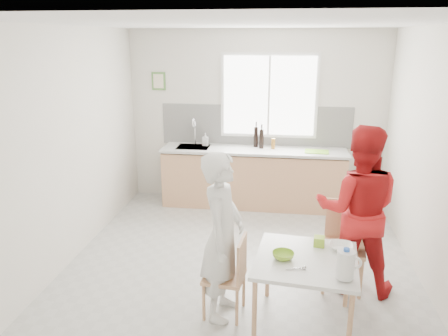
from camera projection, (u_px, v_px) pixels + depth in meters
The scene contains 21 objects.
ground at pixel (240, 265), 5.13m from camera, with size 4.50×4.50×0.00m, color #B7B7B2.
room_shell at pixel (241, 127), 4.65m from camera, with size 4.50×4.50×4.50m.
window at pixel (269, 96), 6.72m from camera, with size 1.50×0.06×1.30m.
backsplash at pixel (255, 126), 6.90m from camera, with size 3.00×0.02×0.65m, color white.
picture_frame at pixel (159, 81), 6.90m from camera, with size 0.22×0.03×0.28m.
kitchen_counter at pixel (253, 180), 6.86m from camera, with size 2.84×0.64×1.37m.
dining_table at pixel (306, 266), 3.89m from camera, with size 0.97×0.97×0.68m.
chair_left at pixel (230, 273), 4.10m from camera, with size 0.41×0.41×0.80m.
chair_far at pixel (344, 240), 4.60m from camera, with size 0.47×0.47×0.93m.
person_white at pixel (222, 237), 4.01m from camera, with size 0.59×0.39×1.61m, color white.
person_red at pixel (357, 210), 4.43m from camera, with size 0.86×0.67×1.76m, color red.
bowl_green at pixel (283, 255), 3.86m from camera, with size 0.19×0.19×0.06m, color #91C52D.
bowl_white at pixel (341, 247), 4.03m from camera, with size 0.22×0.22×0.05m, color white.
milk_jug at pixel (346, 264), 3.49m from camera, with size 0.20×0.15×0.26m.
green_box at pixel (319, 241), 4.09m from camera, with size 0.10×0.10×0.09m, color #95C72D.
spoon at pixel (295, 269), 3.68m from camera, with size 0.01×0.01×0.16m, color #A5A5AA.
cutting_board at pixel (317, 152), 6.52m from camera, with size 0.35×0.25×0.01m, color #86D430.
wine_bottle_a at pixel (256, 137), 6.80m from camera, with size 0.07×0.07×0.32m, color black.
wine_bottle_b at pixel (261, 139), 6.70m from camera, with size 0.07×0.07×0.30m, color black.
jar_amber at pixel (273, 144), 6.69m from camera, with size 0.06×0.06×0.16m, color #996521.
soap_bottle at pixel (205, 139), 6.89m from camera, with size 0.09×0.09×0.20m, color #999999.
Camera 1 is at (0.46, -4.56, 2.56)m, focal length 35.00 mm.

